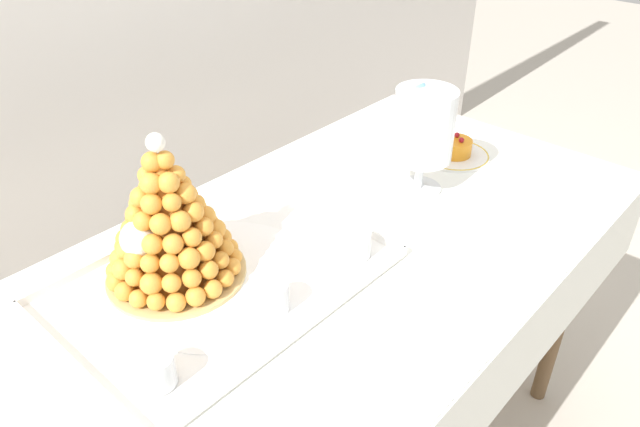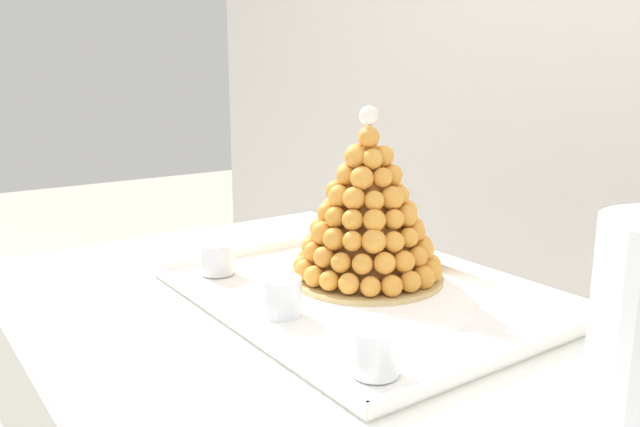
# 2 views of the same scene
# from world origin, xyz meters

# --- Properties ---
(buffet_table) EXTENTS (1.56, 0.79, 0.79)m
(buffet_table) POSITION_xyz_m (0.00, 0.00, 0.70)
(buffet_table) COLOR brown
(buffet_table) RESTS_ON ground_plane
(serving_tray) EXTENTS (0.61, 0.43, 0.02)m
(serving_tray) POSITION_xyz_m (-0.20, 0.08, 0.80)
(serving_tray) COLOR white
(serving_tray) RESTS_ON buffet_table
(croquembouche) EXTENTS (0.26, 0.26, 0.30)m
(croquembouche) POSITION_xyz_m (-0.25, 0.15, 0.92)
(croquembouche) COLOR tan
(croquembouche) RESTS_ON serving_tray
(dessert_cup_left) EXTENTS (0.06, 0.06, 0.05)m
(dessert_cup_left) POSITION_xyz_m (-0.43, -0.04, 0.83)
(dessert_cup_left) COLOR silver
(dessert_cup_left) RESTS_ON serving_tray
(dessert_cup_mid_left) EXTENTS (0.06, 0.06, 0.06)m
(dessert_cup_mid_left) POSITION_xyz_m (-0.19, -0.05, 0.83)
(dessert_cup_mid_left) COLOR silver
(dessert_cup_mid_left) RESTS_ON serving_tray
(dessert_cup_centre) EXTENTS (0.06, 0.06, 0.06)m
(dessert_cup_centre) POSITION_xyz_m (0.03, -0.06, 0.83)
(dessert_cup_centre) COLOR silver
(dessert_cup_centre) RESTS_ON serving_tray
(macaron_goblet) EXTENTS (0.14, 0.14, 0.26)m
(macaron_goblet) POSITION_xyz_m (0.33, 0.00, 0.95)
(macaron_goblet) COLOR white
(macaron_goblet) RESTS_ON buffet_table
(fruit_tart_plate) EXTENTS (0.19, 0.19, 0.06)m
(fruit_tart_plate) POSITION_xyz_m (0.54, 0.03, 0.81)
(fruit_tart_plate) COLOR white
(fruit_tart_plate) RESTS_ON buffet_table
(wine_glass) EXTENTS (0.07, 0.07, 0.15)m
(wine_glass) POSITION_xyz_m (-0.31, 0.16, 0.91)
(wine_glass) COLOR silver
(wine_glass) RESTS_ON buffet_table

